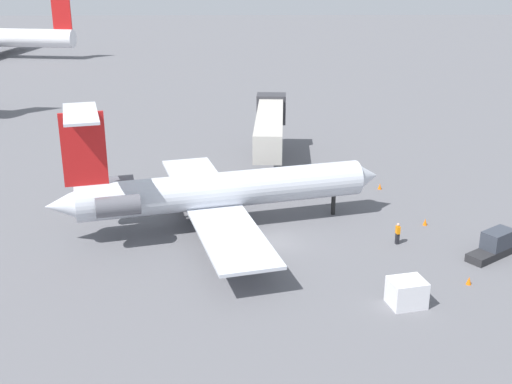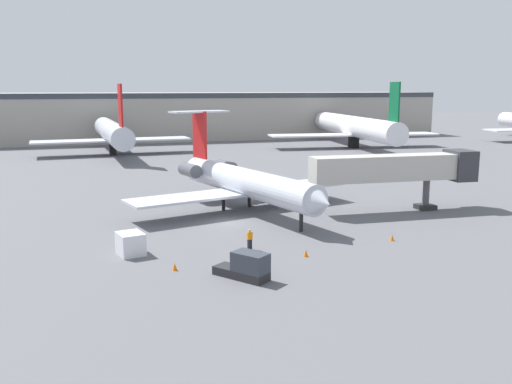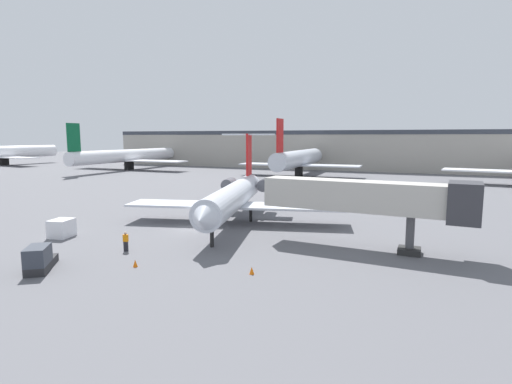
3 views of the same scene
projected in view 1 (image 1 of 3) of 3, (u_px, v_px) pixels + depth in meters
ground_plane at (273, 242)px, 49.75m from camera, size 400.00×400.00×0.10m
regional_jet at (214, 190)px, 51.21m from camera, size 24.86×26.75×10.08m
jet_bridge at (270, 124)px, 65.88m from camera, size 18.02×4.03×6.20m
ground_crew_marshaller at (398, 233)px, 49.02m from camera, size 0.43×0.31×1.69m
baggage_tug_lead at (494, 245)px, 47.04m from camera, size 3.48×4.06×1.90m
cargo_container_uld at (407, 293)px, 40.39m from camera, size 2.25×2.52×1.73m
traffic_cone_near at (380, 186)px, 60.74m from camera, size 0.36×0.36×0.55m
traffic_cone_mid at (469, 281)px, 43.13m from camera, size 0.36×0.36×0.55m
traffic_cone_far at (425, 222)px, 52.61m from camera, size 0.36×0.36×0.55m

